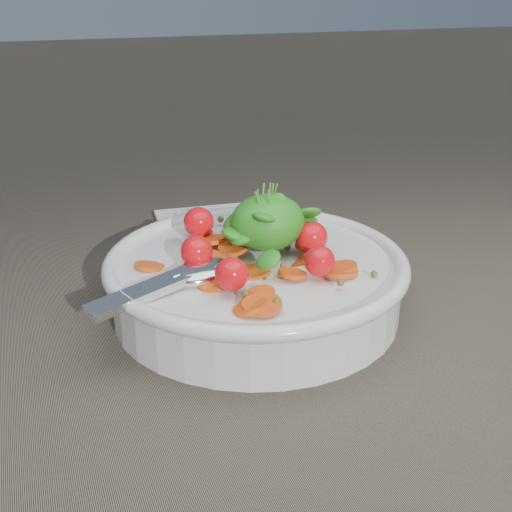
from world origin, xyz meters
name	(u,v)px	position (x,y,z in m)	size (l,w,h in m)	color
ground	(250,314)	(0.00, 0.00, 0.00)	(6.00, 6.00, 0.00)	#6B5E4D
bowl	(256,279)	(0.01, 0.01, 0.03)	(0.30, 0.27, 0.12)	silver
napkin	(237,227)	(0.06, 0.21, 0.00)	(0.18, 0.16, 0.01)	white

